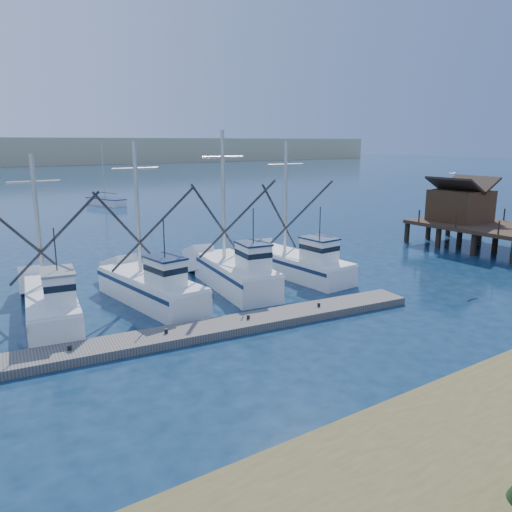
{
  "coord_description": "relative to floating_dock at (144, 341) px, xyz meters",
  "views": [
    {
      "loc": [
        -16.15,
        -13.24,
        8.54
      ],
      "look_at": [
        -1.94,
        8.0,
        2.67
      ],
      "focal_mm": 35.0,
      "sensor_mm": 36.0,
      "label": 1
    }
  ],
  "objects": [
    {
      "name": "sailboat_near",
      "position": [
        13.8,
        49.15,
        0.3
      ],
      "size": [
        3.81,
        6.99,
        8.1
      ],
      "rotation": [
        0.0,
        0.0,
        0.29
      ],
      "color": "white",
      "rests_on": "ground"
    },
    {
      "name": "timber_pier",
      "position": [
        30.51,
        2.37,
        2.38
      ],
      "size": [
        7.0,
        20.0,
        8.0
      ],
      "color": "black",
      "rests_on": "ground"
    },
    {
      "name": "trawler_fleet",
      "position": [
        -0.51,
        4.98,
        0.79
      ],
      "size": [
        28.06,
        9.02,
        10.26
      ],
      "color": "white",
      "rests_on": "ground"
    },
    {
      "name": "flying_gull",
      "position": [
        21.93,
        1.1,
        6.3
      ],
      "size": [
        1.03,
        0.19,
        0.19
      ],
      "color": "white",
      "rests_on": "ground"
    },
    {
      "name": "ground",
      "position": [
        9.02,
        -6.08,
        -0.19
      ],
      "size": [
        500.0,
        500.0,
        0.0
      ],
      "primitive_type": "plane",
      "color": "#0D233A",
      "rests_on": "ground"
    },
    {
      "name": "floating_dock",
      "position": [
        0.0,
        0.0,
        0.0
      ],
      "size": [
        27.87,
        5.11,
        0.37
      ],
      "primitive_type": "cube",
      "rotation": [
        0.0,
        0.0,
        -0.12
      ],
      "color": "slate",
      "rests_on": "ground"
    }
  ]
}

